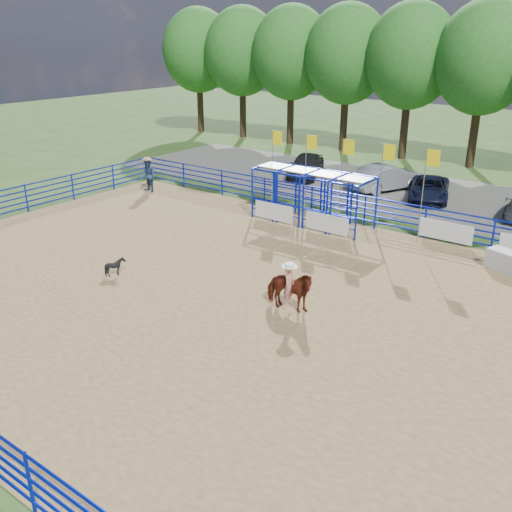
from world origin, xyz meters
name	(u,v)px	position (x,y,z in m)	size (l,w,h in m)	color
ground	(235,297)	(0.00, 0.00, 0.00)	(120.00, 120.00, 0.00)	#426227
arena_dirt	(235,297)	(0.00, 0.00, 0.01)	(30.00, 20.00, 0.02)	#A58652
gravel_strip	(419,195)	(0.00, 17.00, 0.01)	(40.00, 10.00, 0.01)	slate
announcer_table	(507,261)	(7.07, 8.23, 0.42)	(1.50, 0.70, 0.80)	silver
horse_and_rider	(289,287)	(2.12, 0.25, 0.88)	(1.88, 1.07, 2.42)	#5F2213
calf	(115,267)	(-4.89, -1.28, 0.38)	(0.58, 0.66, 0.72)	black
spectator_cowboy	(148,175)	(-12.93, 8.02, 1.02)	(1.06, 0.89, 2.01)	navy
car_a	(306,166)	(-7.54, 16.65, 0.77)	(1.79, 4.45, 1.51)	black
car_b	(387,177)	(-2.01, 16.83, 0.77)	(1.61, 4.63, 1.52)	gray
car_c	(429,189)	(0.79, 16.33, 0.63)	(2.07, 4.48, 1.24)	#141832
perimeter_fence	(235,278)	(0.00, 0.00, 0.75)	(30.10, 20.10, 1.50)	#081BBE
chute_assembly	(319,199)	(-1.90, 8.84, 1.26)	(19.32, 2.41, 4.20)	#081BBE
treeline	(485,52)	(0.00, 26.00, 7.53)	(56.40, 6.40, 11.24)	#3F2B19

